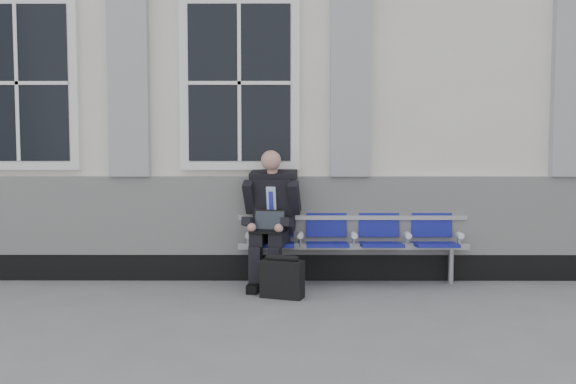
{
  "coord_description": "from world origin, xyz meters",
  "views": [
    {
      "loc": [
        0.92,
        -5.84,
        1.55
      ],
      "look_at": [
        0.9,
        0.9,
        1.06
      ],
      "focal_mm": 40.0,
      "sensor_mm": 36.0,
      "label": 1
    }
  ],
  "objects": [
    {
      "name": "station_building",
      "position": [
        -0.02,
        3.47,
        2.22
      ],
      "size": [
        14.4,
        4.4,
        4.49
      ],
      "color": "silver",
      "rests_on": "ground"
    },
    {
      "name": "briefcase",
      "position": [
        0.84,
        0.59,
        0.2
      ],
      "size": [
        0.47,
        0.31,
        0.44
      ],
      "color": "black",
      "rests_on": "ground"
    },
    {
      "name": "businessman",
      "position": [
        0.71,
        1.19,
        0.8
      ],
      "size": [
        0.66,
        0.88,
        1.5
      ],
      "color": "black",
      "rests_on": "ground"
    },
    {
      "name": "ground",
      "position": [
        0.0,
        0.0,
        0.0
      ],
      "size": [
        70.0,
        70.0,
        0.0
      ],
      "primitive_type": "plane",
      "color": "slate",
      "rests_on": "ground"
    },
    {
      "name": "bench",
      "position": [
        1.63,
        1.32,
        0.55
      ],
      "size": [
        2.6,
        0.47,
        0.91
      ],
      "color": "#9EA0A3",
      "rests_on": "ground"
    }
  ]
}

